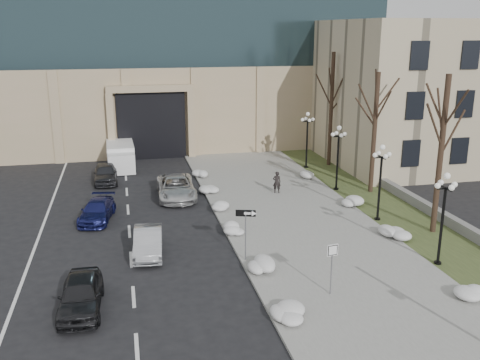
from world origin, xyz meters
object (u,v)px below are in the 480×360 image
(keep_sign, at_px, (332,258))
(car_a, at_px, (81,295))
(car_c, at_px, (97,211))
(lamppost_d, at_px, (307,132))
(one_way_sign, at_px, (249,219))
(pedestrian, at_px, (277,182))
(lamppost_c, at_px, (338,149))
(lamppost_a, at_px, (444,207))
(lamppost_b, at_px, (381,172))
(car_b, at_px, (148,242))
(box_truck, at_px, (121,156))
(car_d, at_px, (176,187))
(car_e, at_px, (106,173))

(keep_sign, bearing_deg, car_a, 165.71)
(car_c, height_order, lamppost_d, lamppost_d)
(one_way_sign, bearing_deg, pedestrian, 83.74)
(lamppost_c, distance_m, lamppost_d, 6.50)
(lamppost_a, bearing_deg, lamppost_b, 90.00)
(lamppost_b, bearing_deg, car_b, -171.96)
(car_a, bearing_deg, lamppost_c, 40.92)
(lamppost_a, bearing_deg, box_truck, 122.86)
(box_truck, bearing_deg, one_way_sign, -75.26)
(lamppost_d, bearing_deg, car_c, -151.28)
(car_b, distance_m, lamppost_c, 16.44)
(car_a, bearing_deg, car_d, 71.33)
(car_b, height_order, pedestrian, pedestrian)
(car_b, bearing_deg, lamppost_d, 51.58)
(box_truck, xyz_separation_m, lamppost_d, (15.12, -3.91, 2.11))
(car_a, relative_size, car_b, 1.03)
(box_truck, bearing_deg, lamppost_d, -15.88)
(car_a, height_order, lamppost_a, lamppost_a)
(car_c, xyz_separation_m, box_truck, (1.52, 13.03, 0.36))
(car_a, relative_size, box_truck, 0.66)
(box_truck, bearing_deg, car_c, -98.01)
(car_d, xyz_separation_m, car_e, (-4.84, 4.98, -0.03))
(car_e, height_order, box_truck, box_truck)
(pedestrian, bearing_deg, lamppost_d, -113.80)
(car_e, distance_m, box_truck, 4.74)
(car_a, xyz_separation_m, car_d, (5.47, 14.55, 0.04))
(car_b, relative_size, keep_sign, 1.67)
(car_a, xyz_separation_m, lamppost_a, (16.93, 0.70, 2.36))
(car_b, xyz_separation_m, one_way_sign, (4.85, -2.17, 1.62))
(box_truck, distance_m, lamppost_a, 27.95)
(car_b, distance_m, keep_sign, 9.90)
(one_way_sign, xyz_separation_m, lamppost_a, (9.04, -2.36, 0.78))
(pedestrian, distance_m, lamppost_a, 14.01)
(car_b, relative_size, box_truck, 0.65)
(lamppost_b, bearing_deg, lamppost_c, 90.00)
(one_way_sign, relative_size, lamppost_d, 0.58)
(car_e, bearing_deg, pedestrian, -26.87)
(car_b, relative_size, one_way_sign, 1.47)
(car_c, height_order, pedestrian, pedestrian)
(keep_sign, bearing_deg, car_b, 131.52)
(lamppost_c, bearing_deg, box_truck, 145.45)
(car_a, height_order, lamppost_b, lamppost_b)
(car_c, distance_m, lamppost_d, 19.13)
(car_e, xyz_separation_m, lamppost_c, (16.29, -5.83, 2.35))
(box_truck, height_order, lamppost_c, lamppost_c)
(lamppost_b, bearing_deg, car_d, 147.29)
(car_a, xyz_separation_m, car_b, (3.04, 5.24, -0.04))
(lamppost_a, relative_size, lamppost_c, 1.00)
(car_a, xyz_separation_m, one_way_sign, (7.89, 3.06, 1.58))
(car_c, bearing_deg, lamppost_b, -2.42)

